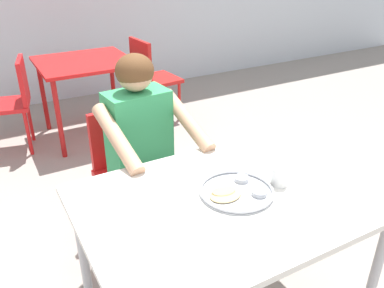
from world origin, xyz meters
TOP-DOWN VIEW (x-y plane):
  - table_foreground at (0.09, 0.06)m, footprint 1.23×0.89m
  - thali_tray at (0.14, 0.07)m, footprint 0.32×0.32m
  - drinking_cup at (0.34, 0.04)m, footprint 0.08×0.08m
  - chair_foreground at (-0.01, 0.95)m, footprint 0.47×0.47m
  - diner_foreground at (0.01, 0.74)m, footprint 0.52×0.58m
  - table_background_red at (0.16, 2.52)m, footprint 0.83×0.80m
  - chair_red_left at (-0.50, 2.54)m, footprint 0.51×0.46m
  - chair_red_right at (0.83, 2.57)m, footprint 0.44×0.45m

SIDE VIEW (x-z plane):
  - chair_foreground at x=-0.01m, z-range 0.07..0.89m
  - chair_red_left at x=-0.50m, z-range 0.07..0.89m
  - chair_red_right at x=0.83m, z-range 0.07..0.92m
  - table_background_red at x=0.16m, z-range 0.27..1.01m
  - table_foreground at x=0.09m, z-range 0.30..1.04m
  - diner_foreground at x=0.01m, z-range 0.12..1.31m
  - thali_tray at x=0.14m, z-range 0.74..0.76m
  - drinking_cup at x=0.34m, z-range 0.74..0.83m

